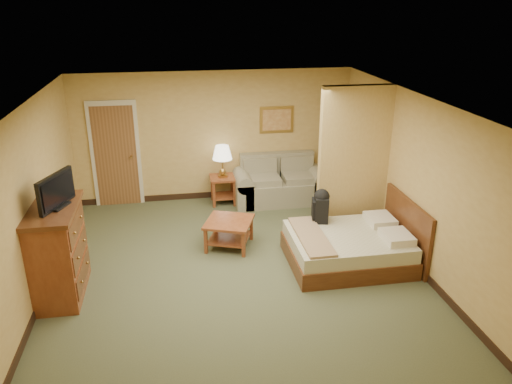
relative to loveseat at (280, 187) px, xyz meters
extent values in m
plane|color=#4B5034|center=(-1.25, -2.58, -0.31)|extent=(6.00, 6.00, 0.00)
plane|color=white|center=(-1.25, -2.58, 2.29)|extent=(6.00, 6.00, 0.00)
cube|color=tan|center=(-1.25, 0.42, 0.99)|extent=(5.50, 0.02, 2.60)
cube|color=tan|center=(-4.00, -2.58, 0.99)|extent=(0.02, 6.00, 2.60)
cube|color=tan|center=(1.50, -2.58, 0.99)|extent=(0.02, 6.00, 2.60)
cube|color=tan|center=(0.90, -1.65, 0.99)|extent=(1.20, 0.15, 2.60)
cube|color=beige|center=(-3.20, 0.39, 0.74)|extent=(0.94, 0.06, 2.10)
cube|color=brown|center=(-3.20, 0.38, 0.69)|extent=(0.80, 0.04, 2.00)
cylinder|color=#A9803E|center=(-2.90, 0.32, 0.69)|extent=(0.04, 0.12, 0.04)
cube|color=black|center=(-1.25, 0.41, -0.25)|extent=(5.50, 0.02, 0.12)
cube|color=gray|center=(0.00, -0.05, -0.08)|extent=(1.53, 0.82, 0.46)
cube|color=gray|center=(0.00, 0.30, 0.39)|extent=(1.53, 0.20, 0.48)
cube|color=gray|center=(-0.76, -0.05, -0.05)|extent=(0.33, 0.82, 0.51)
cube|color=gray|center=(0.76, -0.05, -0.05)|extent=(0.33, 0.82, 0.51)
cube|color=brown|center=(-1.15, 0.07, 0.24)|extent=(0.51, 0.51, 0.04)
cube|color=brown|center=(-1.15, 0.07, -0.15)|extent=(0.43, 0.43, 0.03)
cube|color=brown|center=(-1.35, -0.13, -0.04)|extent=(0.05, 0.05, 0.52)
cube|color=brown|center=(-0.95, -0.13, -0.04)|extent=(0.05, 0.05, 0.52)
cube|color=brown|center=(-1.35, 0.28, -0.04)|extent=(0.05, 0.05, 0.52)
cube|color=brown|center=(-0.95, 0.28, -0.04)|extent=(0.05, 0.05, 0.52)
cylinder|color=#A9803E|center=(-1.15, 0.07, 0.28)|extent=(0.19, 0.19, 0.04)
cylinder|color=#A9803E|center=(-1.15, 0.07, 0.53)|extent=(0.03, 0.03, 0.32)
cone|color=white|center=(-1.15, 0.07, 0.76)|extent=(0.39, 0.39, 0.27)
cube|color=brown|center=(-1.26, -1.82, 0.14)|extent=(0.94, 0.94, 0.04)
cube|color=brown|center=(-1.26, -1.82, -0.15)|extent=(0.81, 0.81, 0.03)
cube|color=brown|center=(-1.57, -2.14, -0.09)|extent=(0.05, 0.05, 0.44)
cube|color=brown|center=(-0.94, -1.51, -0.09)|extent=(0.05, 0.05, 0.44)
cube|color=#B78E3F|center=(0.00, 0.40, 1.29)|extent=(0.69, 0.03, 0.54)
cube|color=#AE6835|center=(0.00, 0.38, 1.29)|extent=(0.58, 0.02, 0.42)
cube|color=brown|center=(-3.73, -2.85, 0.32)|extent=(0.58, 1.15, 1.26)
cube|color=#4C2511|center=(-3.73, -2.85, 0.98)|extent=(0.65, 1.24, 0.06)
cube|color=black|center=(-3.63, -2.85, 1.03)|extent=(0.30, 0.37, 0.03)
cube|color=black|center=(-3.63, -2.85, 1.25)|extent=(0.33, 0.72, 0.45)
cube|color=#4C2511|center=(0.50, -2.68, -0.17)|extent=(1.81, 1.45, 0.27)
cube|color=beige|center=(0.50, -2.68, 0.08)|extent=(1.76, 1.40, 0.22)
cube|color=#4C2511|center=(1.46, -2.68, 0.19)|extent=(0.06, 1.54, 1.00)
cube|color=silver|center=(1.15, -2.99, 0.24)|extent=(0.41, 0.50, 0.13)
cube|color=silver|center=(1.15, -2.36, 0.24)|extent=(0.41, 0.50, 0.13)
cube|color=#957451|center=(-0.09, -2.68, 0.20)|extent=(0.41, 1.36, 0.05)
cube|color=black|center=(0.22, -2.11, 0.40)|extent=(0.27, 0.35, 0.42)
sphere|color=black|center=(0.22, -2.11, 0.61)|extent=(0.25, 0.25, 0.25)
camera|label=1|loc=(-2.07, -9.26, 3.61)|focal=35.00mm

